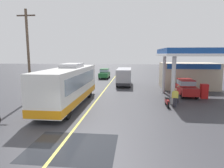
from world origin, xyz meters
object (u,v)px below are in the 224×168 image
Objects in this scene: pedestrian_near_pump at (178,93)px; car_trailing_behind_bus at (105,73)px; motorcycle_parked_forecourt at (167,102)px; minibus_opposing_lane at (124,75)px; coach_bus_main at (69,86)px; pedestrian_by_shop at (175,97)px; car_at_pump at (186,87)px.

pedestrian_near_pump is 0.40× the size of car_trailing_behind_bus.
motorcycle_parked_forecourt is 0.43× the size of car_trailing_behind_bus.
coach_bus_main is at bearing -110.37° from minibus_opposing_lane.
motorcycle_parked_forecourt is at bearing -67.02° from car_trailing_behind_bus.
coach_bus_main is at bearing -178.14° from motorcycle_parked_forecourt.
motorcycle_parked_forecourt is (8.67, 0.28, -1.28)m from coach_bus_main.
pedestrian_near_pump is 20.39m from car_trailing_behind_bus.
pedestrian_by_shop is at bearing -8.37° from motorcycle_parked_forecourt.
car_at_pump is 9.76m from minibus_opposing_lane.
minibus_opposing_lane reaches higher than motorcycle_parked_forecourt.
car_at_pump is 2.53× the size of pedestrian_by_shop.
car_at_pump is at bearing -43.44° from minibus_opposing_lane.
minibus_opposing_lane is at bearing 69.63° from coach_bus_main.
car_trailing_behind_bus is (-8.30, 19.57, 0.57)m from motorcycle_parked_forecourt.
minibus_opposing_lane is 3.69× the size of pedestrian_by_shop.
car_at_pump is 2.33× the size of motorcycle_parked_forecourt.
minibus_opposing_lane is at bearing 112.72° from pedestrian_by_shop.
pedestrian_near_pump is at bearing -62.07° from car_trailing_behind_bus.
pedestrian_by_shop is at bearing -113.56° from car_at_pump.
pedestrian_near_pump is at bearing 51.37° from motorcycle_parked_forecourt.
motorcycle_parked_forecourt is 1.08× the size of pedestrian_by_shop.
minibus_opposing_lane is at bearing 136.56° from car_at_pump.
minibus_opposing_lane is 11.46m from pedestrian_near_pump.
motorcycle_parked_forecourt is at bearing -119.96° from car_at_pump.
car_trailing_behind_bus is at bearing 117.93° from pedestrian_near_pump.
pedestrian_by_shop reaches higher than motorcycle_parked_forecourt.
minibus_opposing_lane is at bearing 110.12° from motorcycle_parked_forecourt.
car_trailing_behind_bus is (-11.13, 14.67, 0.00)m from car_at_pump.
minibus_opposing_lane is 3.41× the size of motorcycle_parked_forecourt.
car_trailing_behind_bus reaches higher than pedestrian_near_pump.
car_at_pump is 1.00× the size of car_trailing_behind_bus.
car_trailing_behind_bus reaches higher than motorcycle_parked_forecourt.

